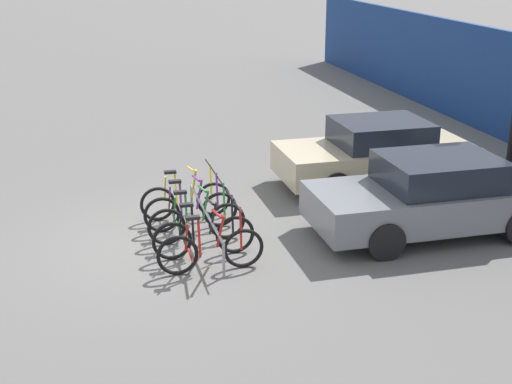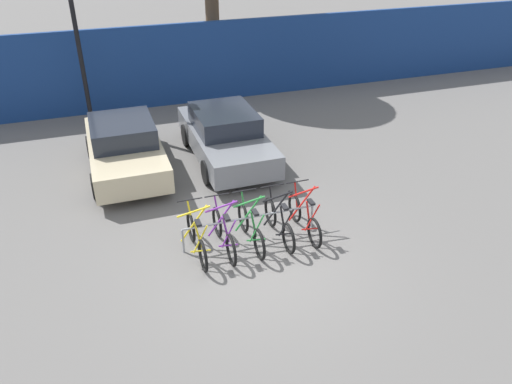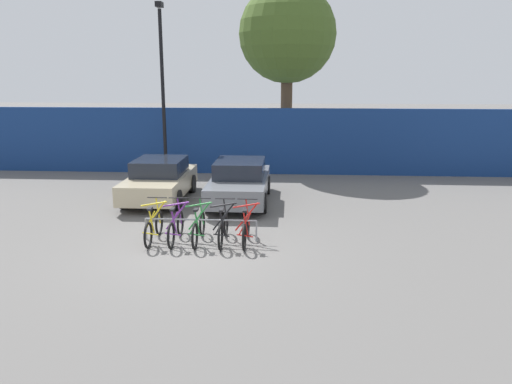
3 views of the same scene
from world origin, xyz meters
name	(u,v)px [view 2 (image 2 of 3)]	position (x,y,z in m)	size (l,w,h in m)	color
ground_plane	(260,257)	(0.00, 0.00, 0.00)	(120.00, 120.00, 0.00)	#605E5B
hoarding_wall	(168,66)	(0.00, 9.50, 1.39)	(36.00, 0.16, 2.77)	navy
bike_rack	(250,220)	(0.01, 0.68, 0.47)	(2.90, 0.04, 0.57)	gray
bicycle_yellow	(197,239)	(-1.16, 0.53, 0.38)	(0.68, 1.71, 1.05)	black
bicycle_purple	(224,233)	(-0.60, 0.53, 0.38)	(0.68, 1.71, 1.05)	black
bicycle_green	(251,228)	(-0.01, 0.53, 0.38)	(0.68, 1.71, 1.05)	black
bicycle_black	(279,223)	(0.61, 0.53, 0.38)	(0.68, 1.71, 1.05)	black
bicycle_red	(304,218)	(1.19, 0.53, 0.38)	(0.68, 1.71, 1.05)	black
car_beige	(125,147)	(-2.08, 4.75, 0.69)	(1.91, 4.09, 1.40)	#C1B28E
car_grey	(225,135)	(0.63, 4.64, 0.69)	(1.91, 4.31, 1.40)	slate
lamp_post	(71,1)	(-2.80, 8.50, 3.78)	(0.24, 0.44, 6.84)	black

